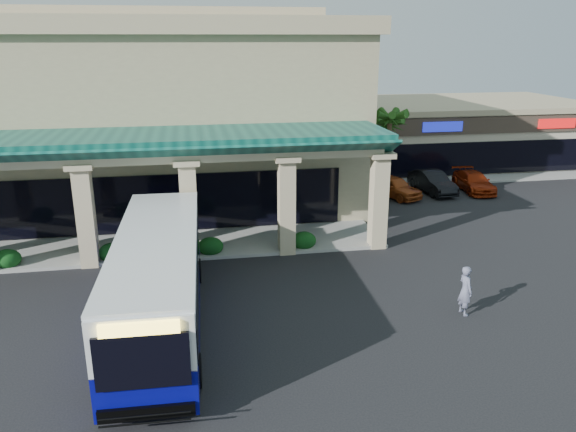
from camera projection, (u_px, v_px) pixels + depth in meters
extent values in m
plane|color=black|center=(272.00, 303.00, 21.81)|extent=(110.00, 110.00, 0.00)
imported|color=slate|center=(465.00, 290.00, 20.71)|extent=(0.51, 0.73, 1.90)
imported|color=#9F4216|center=(394.00, 187.00, 36.15)|extent=(3.16, 4.35, 1.38)
imported|color=black|center=(432.00, 182.00, 37.22)|extent=(1.93, 4.44, 1.42)
imported|color=maroon|center=(474.00, 182.00, 37.57)|extent=(2.11, 4.50, 1.27)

